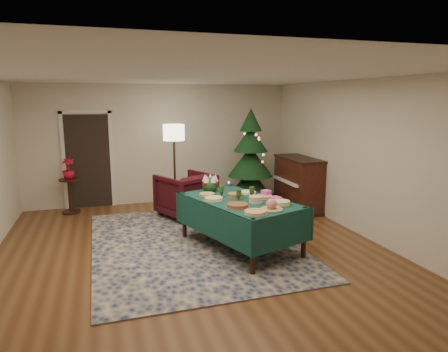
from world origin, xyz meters
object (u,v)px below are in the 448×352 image
object	(u,v)px
gift_box	(266,193)
piano	(298,184)
potted_plant	(68,173)
buffet_table	(240,209)
christmas_tree	(250,164)
armchair	(186,193)
side_table	(70,197)
floor_lamp	(174,138)

from	to	relation	value
gift_box	piano	bearing A→B (deg)	49.13
gift_box	potted_plant	distance (m)	4.30
buffet_table	christmas_tree	world-z (taller)	christmas_tree
piano	armchair	bearing A→B (deg)	175.29
gift_box	side_table	xyz separation A→B (m)	(-3.22, 2.85, -0.49)
gift_box	floor_lamp	xyz separation A→B (m)	(-1.07, 2.45, 0.72)
floor_lamp	potted_plant	size ratio (longest dim) A/B	4.22
buffet_table	christmas_tree	distance (m)	2.51
armchair	buffet_table	bearing A→B (deg)	77.77
side_table	armchair	bearing A→B (deg)	-22.64
floor_lamp	piano	xyz separation A→B (m)	(2.54, -0.75, -1.01)
potted_plant	armchair	bearing A→B (deg)	-22.64
armchair	floor_lamp	xyz separation A→B (m)	(-0.12, 0.55, 1.07)
gift_box	side_table	bearing A→B (deg)	138.52
potted_plant	christmas_tree	xyz separation A→B (m)	(3.78, -0.66, 0.13)
armchair	floor_lamp	distance (m)	1.21
armchair	side_table	world-z (taller)	armchair
floor_lamp	side_table	distance (m)	2.50
gift_box	potted_plant	world-z (taller)	potted_plant
piano	potted_plant	bearing A→B (deg)	166.27
buffet_table	gift_box	xyz separation A→B (m)	(0.48, 0.07, 0.21)
floor_lamp	piano	bearing A→B (deg)	-16.44
floor_lamp	piano	world-z (taller)	floor_lamp
christmas_tree	buffet_table	bearing A→B (deg)	-114.45
gift_box	christmas_tree	distance (m)	2.26
christmas_tree	floor_lamp	bearing A→B (deg)	170.80
buffet_table	side_table	world-z (taller)	buffet_table
gift_box	armchair	size ratio (longest dim) A/B	0.13
floor_lamp	christmas_tree	distance (m)	1.75
side_table	buffet_table	bearing A→B (deg)	-46.79
buffet_table	gift_box	distance (m)	0.53
gift_box	christmas_tree	world-z (taller)	christmas_tree
floor_lamp	potted_plant	xyz separation A→B (m)	(-2.15, 0.40, -0.71)
floor_lamp	christmas_tree	xyz separation A→B (m)	(1.62, -0.26, -0.59)
side_table	piano	xyz separation A→B (m)	(4.70, -1.15, 0.20)
armchair	potted_plant	size ratio (longest dim) A/B	2.26
christmas_tree	gift_box	bearing A→B (deg)	-104.16
christmas_tree	side_table	bearing A→B (deg)	170.09
buffet_table	gift_box	world-z (taller)	gift_box
armchair	piano	size ratio (longest dim) A/B	0.75
armchair	side_table	bearing A→B (deg)	-48.43
gift_box	potted_plant	bearing A→B (deg)	138.52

